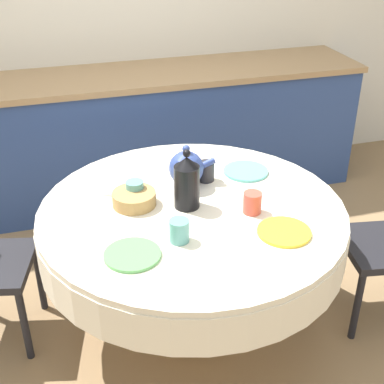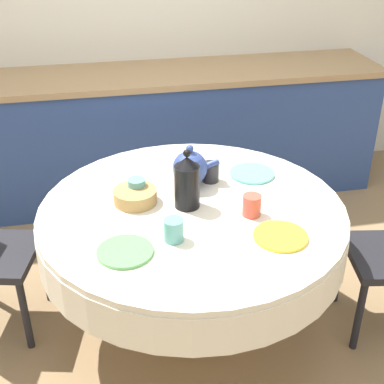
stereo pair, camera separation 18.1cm
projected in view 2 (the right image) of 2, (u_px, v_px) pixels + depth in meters
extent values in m
plane|color=#8E704C|center=(192.00, 325.00, 2.79)|extent=(12.00, 12.00, 0.00)
cube|color=silver|center=(140.00, 3.00, 3.69)|extent=(7.00, 0.05, 2.60)
cube|color=#2D4784|center=(151.00, 137.00, 3.83)|extent=(3.20, 0.60, 0.87)
cube|color=#A37F56|center=(149.00, 75.00, 3.61)|extent=(3.24, 0.64, 0.04)
cylinder|color=brown|center=(192.00, 322.00, 2.78)|extent=(0.44, 0.44, 0.04)
cylinder|color=brown|center=(192.00, 284.00, 2.66)|extent=(0.11, 0.11, 0.47)
cylinder|color=silver|center=(192.00, 229.00, 2.50)|extent=(1.41, 1.41, 0.18)
cylinder|color=silver|center=(192.00, 210.00, 2.45)|extent=(1.40, 1.40, 0.03)
cylinder|color=black|center=(359.00, 316.00, 2.56)|extent=(0.04, 0.04, 0.40)
cylinder|color=black|center=(339.00, 271.00, 2.87)|extent=(0.04, 0.04, 0.40)
cylinder|color=black|center=(46.00, 270.00, 2.87)|extent=(0.04, 0.04, 0.40)
cylinder|color=black|center=(25.00, 315.00, 2.57)|extent=(0.04, 0.04, 0.40)
cylinder|color=#5BA85B|center=(125.00, 251.00, 2.13)|extent=(0.23, 0.23, 0.01)
cylinder|color=#5BA39E|center=(174.00, 230.00, 2.19)|extent=(0.08, 0.08, 0.10)
cylinder|color=yellow|center=(280.00, 236.00, 2.22)|extent=(0.23, 0.23, 0.01)
cylinder|color=#CC4C3D|center=(252.00, 205.00, 2.36)|extent=(0.08, 0.08, 0.10)
cylinder|color=white|center=(118.00, 180.00, 2.65)|extent=(0.23, 0.23, 0.01)
cylinder|color=#5BA39E|center=(137.00, 189.00, 2.49)|extent=(0.08, 0.08, 0.10)
cylinder|color=#60BCB7|center=(252.00, 173.00, 2.71)|extent=(0.23, 0.23, 0.01)
cylinder|color=#28282D|center=(211.00, 172.00, 2.64)|extent=(0.08, 0.08, 0.10)
cylinder|color=black|center=(187.00, 187.00, 2.40)|extent=(0.12, 0.12, 0.20)
cone|color=black|center=(187.00, 162.00, 2.34)|extent=(0.10, 0.10, 0.05)
sphere|color=black|center=(187.00, 153.00, 2.32)|extent=(0.03, 0.03, 0.03)
cylinder|color=#33478E|center=(190.00, 185.00, 2.61)|extent=(0.09, 0.09, 0.01)
sphere|color=#33478E|center=(190.00, 168.00, 2.57)|extent=(0.17, 0.17, 0.17)
cylinder|color=#33478E|center=(210.00, 165.00, 2.58)|extent=(0.10, 0.03, 0.06)
sphere|color=#33478E|center=(190.00, 149.00, 2.52)|extent=(0.04, 0.04, 0.04)
cylinder|color=#AD844C|center=(135.00, 196.00, 2.46)|extent=(0.20, 0.20, 0.07)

